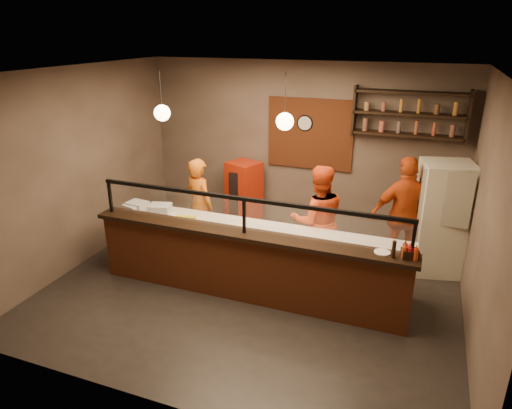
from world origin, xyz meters
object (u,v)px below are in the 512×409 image
at_px(pepper_mill, 394,249).
at_px(red_cooler, 244,195).
at_px(wall_clock, 305,123).
at_px(pizza_dough, 244,224).
at_px(cook_mid, 318,221).
at_px(condiment_caddy, 410,254).
at_px(fridge, 441,219).
at_px(cook_right, 405,215).
at_px(cook_left, 200,205).

bearing_deg(pepper_mill, red_cooler, 140.35).
bearing_deg(wall_clock, pizza_dough, -99.02).
relative_size(cook_mid, condiment_caddy, 8.97).
xyz_separation_m(wall_clock, pizza_dough, (-0.35, -2.18, -1.19)).
xyz_separation_m(cook_mid, condiment_caddy, (1.42, -1.12, 0.22)).
xyz_separation_m(red_cooler, pizza_dough, (0.75, -1.87, 0.24)).
relative_size(cook_mid, fridge, 0.99).
bearing_deg(pizza_dough, fridge, 24.71).
bearing_deg(cook_mid, cook_right, -179.29).
distance_m(fridge, pizza_dough, 3.13).
distance_m(cook_left, cook_mid, 2.12).
bearing_deg(cook_right, red_cooler, -35.78).
bearing_deg(pizza_dough, pepper_mill, -15.51).
distance_m(pizza_dough, condiment_caddy, 2.52).
height_order(fridge, condiment_caddy, fridge).
bearing_deg(red_cooler, fridge, 12.29).
relative_size(fridge, pizza_dough, 3.55).
xyz_separation_m(cook_left, condiment_caddy, (3.54, -1.20, 0.27)).
height_order(fridge, red_cooler, fridge).
bearing_deg(cook_mid, wall_clock, -91.69).
bearing_deg(pizza_dough, wall_clock, 80.98).
bearing_deg(cook_right, wall_clock, -50.24).
distance_m(cook_right, condiment_caddy, 1.73).
xyz_separation_m(red_cooler, pepper_mill, (3.01, -2.49, 0.51)).
bearing_deg(red_cooler, cook_mid, -15.07).
height_order(cook_left, pizza_dough, cook_left).
xyz_separation_m(wall_clock, cook_right, (1.95, -1.01, -1.15)).
relative_size(cook_mid, pepper_mill, 7.92).
relative_size(cook_left, fridge, 0.92).
bearing_deg(pizza_dough, condiment_caddy, -12.73).
xyz_separation_m(fridge, pizza_dough, (-2.85, -1.31, -0.00)).
bearing_deg(pizza_dough, red_cooler, 112.01).
bearing_deg(pizza_dough, cook_right, 26.91).
bearing_deg(cook_left, condiment_caddy, -173.87).
height_order(cook_left, red_cooler, cook_left).
xyz_separation_m(cook_left, cook_right, (3.39, 0.52, 0.11)).
bearing_deg(cook_left, pepper_mill, -175.97).
distance_m(cook_mid, fridge, 1.96).
distance_m(cook_mid, cook_right, 1.40).
distance_m(cook_mid, red_cooler, 2.22).
height_order(wall_clock, condiment_caddy, wall_clock).
height_order(cook_mid, condiment_caddy, cook_mid).
xyz_separation_m(cook_right, pizza_dough, (-2.30, -1.17, -0.04)).
height_order(pizza_dough, condiment_caddy, condiment_caddy).
height_order(cook_right, red_cooler, cook_right).
relative_size(red_cooler, condiment_caddy, 6.61).
xyz_separation_m(pizza_dough, condiment_caddy, (2.45, -0.55, 0.21)).
relative_size(cook_right, condiment_caddy, 9.48).
relative_size(wall_clock, red_cooler, 0.23).
bearing_deg(condiment_caddy, cook_left, 161.25).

